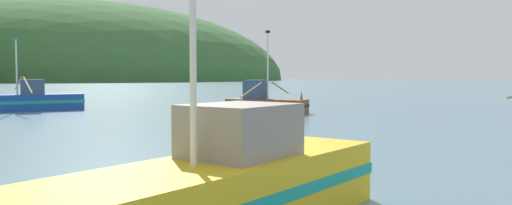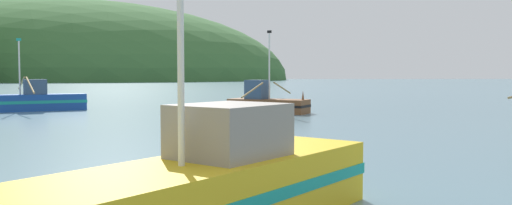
% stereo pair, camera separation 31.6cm
% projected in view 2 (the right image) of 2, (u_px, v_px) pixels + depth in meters
% --- Properties ---
extents(hill_mid_right, '(216.47, 173.17, 75.28)m').
position_uv_depth(hill_mid_right, '(62.00, 80.00, 253.17)').
color(hill_mid_right, '#386633').
rests_on(hill_mid_right, ground).
extents(fishing_boat_yellow, '(8.54, 9.99, 5.49)m').
position_uv_depth(fishing_boat_yellow, '(167.00, 202.00, 9.00)').
color(fishing_boat_yellow, gold).
rests_on(fishing_boat_yellow, ground).
extents(fishing_boat_brown, '(6.45, 8.25, 6.26)m').
position_uv_depth(fishing_boat_brown, '(266.00, 103.00, 40.17)').
color(fishing_boat_brown, brown).
rests_on(fishing_boat_brown, ground).
extents(fishing_boat_blue, '(8.93, 10.35, 5.79)m').
position_uv_depth(fishing_boat_blue, '(27.00, 101.00, 41.98)').
color(fishing_boat_blue, '#19479E').
rests_on(fishing_boat_blue, ground).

